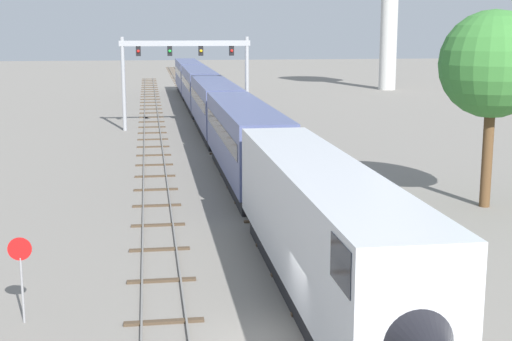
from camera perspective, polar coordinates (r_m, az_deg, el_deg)
name	(u,v)px	position (r m, az deg, el deg)	size (l,w,h in m)	color
track_main	(201,114)	(81.31, -4.27, 4.41)	(2.60, 200.00, 0.16)	slate
track_near	(153,143)	(61.28, -8.03, 2.16)	(2.60, 160.00, 0.16)	slate
passenger_train	(214,106)	(65.36, -3.28, 5.04)	(3.04, 101.12, 4.80)	silver
signal_gantry	(186,62)	(68.99, -5.50, 8.39)	(12.10, 0.49, 8.62)	#999BA0
stop_sign	(21,268)	(24.83, -17.84, -7.22)	(0.76, 0.08, 2.88)	gray
trackside_tree_left	(493,65)	(40.16, 17.96, 7.82)	(5.60, 5.60, 10.38)	brown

